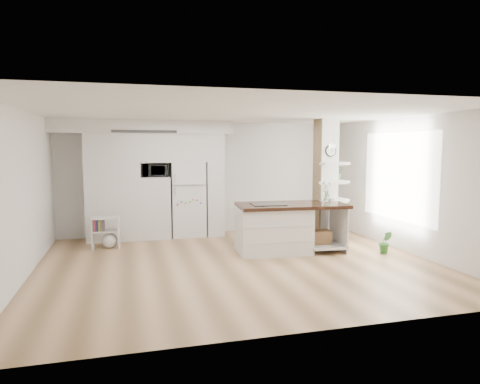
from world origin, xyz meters
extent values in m
cube|color=tan|center=(0.00, 0.00, 0.00)|extent=(7.00, 6.00, 0.01)
cube|color=white|center=(0.00, 0.00, 2.70)|extent=(7.00, 6.00, 0.04)
cube|color=silver|center=(0.00, 3.00, 1.35)|extent=(7.00, 0.04, 2.70)
cube|color=silver|center=(0.00, -3.00, 1.35)|extent=(7.00, 0.04, 2.70)
cube|color=silver|center=(-3.50, 0.00, 1.35)|extent=(0.04, 6.00, 2.70)
cube|color=silver|center=(3.50, 0.00, 1.35)|extent=(0.04, 6.00, 2.70)
cube|color=white|center=(-2.20, 2.67, 1.20)|extent=(1.20, 0.65, 2.40)
cube|color=white|center=(-1.27, 2.67, 0.71)|extent=(0.65, 0.65, 1.42)
cube|color=white|center=(-1.27, 2.67, 2.08)|extent=(0.65, 0.65, 0.65)
cube|color=white|center=(-0.53, 2.67, 2.08)|extent=(0.85, 0.65, 0.65)
cube|color=white|center=(0.10, 2.67, 1.20)|extent=(0.40, 0.65, 2.40)
cube|color=silver|center=(-1.50, 2.65, 2.55)|extent=(4.00, 0.70, 0.30)
cube|color=#262626|center=(-1.50, 2.31, 2.44)|extent=(1.40, 0.04, 0.06)
cube|color=white|center=(-0.53, 2.68, 0.88)|extent=(0.78, 0.66, 1.75)
cube|color=#B2B2B7|center=(-0.53, 2.34, 1.24)|extent=(0.78, 0.01, 0.03)
cube|color=silver|center=(2.30, 1.20, 1.35)|extent=(0.40, 0.40, 2.70)
cube|color=tan|center=(2.09, 1.20, 1.35)|extent=(0.02, 0.40, 2.70)
cube|color=tan|center=(2.30, 1.41, 1.35)|extent=(0.40, 0.02, 2.70)
cylinder|color=black|center=(2.30, 0.99, 2.02)|extent=(0.25, 0.03, 0.25)
cylinder|color=white|center=(2.30, 0.98, 2.02)|extent=(0.21, 0.01, 0.21)
plane|color=white|center=(3.48, 0.30, 1.50)|extent=(0.00, 2.40, 2.40)
cylinder|color=white|center=(1.70, 0.15, 2.12)|extent=(0.12, 0.12, 0.10)
cube|color=white|center=(0.90, 0.64, 0.45)|extent=(1.47, 1.03, 0.91)
cube|color=white|center=(1.92, 0.55, 0.12)|extent=(0.83, 0.98, 0.04)
cube|color=white|center=(2.28, 0.53, 0.45)|extent=(0.10, 0.92, 0.91)
cube|color=#351A10|center=(1.27, 0.61, 0.94)|extent=(2.24, 1.19, 0.06)
cube|color=black|center=(0.79, 0.64, 0.98)|extent=(0.69, 0.59, 0.01)
cube|color=#A1764D|center=(1.87, 0.56, 0.28)|extent=(0.46, 0.36, 0.27)
cylinder|color=white|center=(2.04, 0.65, 1.08)|extent=(0.12, 0.12, 0.22)
cube|color=white|center=(-2.62, 1.88, 0.33)|extent=(0.05, 0.32, 0.65)
cube|color=white|center=(-2.10, 1.86, 0.33)|extent=(0.05, 0.32, 0.65)
cube|color=white|center=(-2.36, 1.87, 0.64)|extent=(0.56, 0.34, 0.03)
cube|color=white|center=(-2.36, 1.87, 0.35)|extent=(0.54, 0.34, 0.03)
sphere|color=white|center=(-2.28, 1.86, 0.16)|extent=(0.32, 0.32, 0.32)
imported|color=#347C31|center=(3.00, -0.05, 0.23)|extent=(0.31, 0.28, 0.46)
imported|color=#347C31|center=(3.00, 2.50, 0.24)|extent=(0.27, 0.27, 0.48)
imported|color=#2D2D2D|center=(-1.27, 2.62, 1.57)|extent=(0.54, 0.37, 0.30)
imported|color=#347C31|center=(2.63, 1.30, 1.52)|extent=(0.27, 0.23, 0.30)
imported|color=white|center=(2.30, 0.90, 1.00)|extent=(0.22, 0.22, 0.05)
camera|label=1|loc=(-1.92, -7.31, 2.10)|focal=32.00mm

